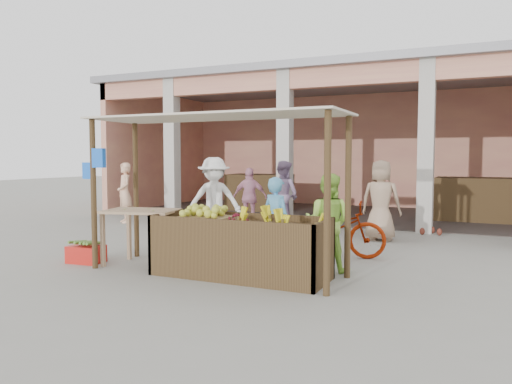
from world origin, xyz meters
The scene contains 20 objects.
ground centered at (0.00, 0.00, 0.00)m, with size 60.00×60.00×0.00m, color gray.
market_building centered at (0.05, 8.93, 2.70)m, with size 14.40×6.40×4.20m.
fruit_stall centered at (0.50, 0.00, 0.40)m, with size 2.60×0.95×0.80m, color #513B20.
stall_awning centered at (-0.01, 0.06, 1.98)m, with size 4.09×1.35×2.39m.
banana_heap centered at (1.08, -0.06, 0.90)m, with size 1.15×0.63×0.21m, color yellow, non-canonical shape.
melon_tray centered at (-0.11, 0.04, 0.90)m, with size 0.78×0.68×0.21m.
berry_heap centered at (0.42, 0.04, 0.87)m, with size 0.42×0.35×0.13m, color maroon.
side_table centered at (-1.29, 0.01, 0.77)m, with size 1.27×0.98×0.91m.
papaya_pile centered at (-1.29, 0.01, 1.01)m, with size 0.69×0.40×0.20m, color #4D852B, non-canonical shape.
red_crate centered at (-2.29, -0.18, 0.14)m, with size 0.55×0.40×0.29m, color red.
plantain_bundle centered at (-2.29, -0.18, 0.33)m, with size 0.41×0.28×0.08m, color #598931, non-canonical shape.
produce_sacks centered at (2.68, 5.41, 0.31)m, with size 0.82×0.77×0.62m.
vendor_blue centered at (0.68, 0.98, 0.77)m, with size 0.58×0.42×1.54m, color #57A8DC.
vendor_green centered at (1.55, 0.93, 0.80)m, with size 0.77×0.44×1.60m, color #A3DA4A.
motorcycle centered at (1.31, 1.97, 0.52)m, with size 1.99×0.69×1.04m, color #8D1E04.
shopper_a centered at (-1.34, 2.49, 0.95)m, with size 1.22×0.61×1.90m, color white.
shopper_b centered at (-1.67, 4.93, 0.80)m, with size 0.94×0.50×1.60m, color #CE869F.
shopper_c centered at (1.77, 4.11, 0.94)m, with size 0.91×0.59×1.89m, color #A08065.
shopper_e centered at (-5.03, 4.17, 0.84)m, with size 0.62×0.47×1.68m, color #F8BB94.
shopper_f centered at (-0.69, 4.77, 0.92)m, with size 0.89×0.51×1.83m, color gray.
Camera 1 is at (3.73, -6.50, 1.76)m, focal length 35.00 mm.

